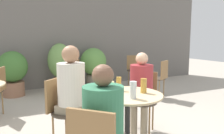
{
  "coord_description": "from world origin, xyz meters",
  "views": [
    {
      "loc": [
        -1.02,
        -2.09,
        1.36
      ],
      "look_at": [
        0.12,
        0.35,
        1.0
      ],
      "focal_mm": 35.0,
      "sensor_mm": 36.0,
      "label": 1
    }
  ],
  "objects_px": {
    "seated_person_2": "(104,121)",
    "beer_glass_0": "(133,90)",
    "cafe_table_near": "(127,110)",
    "bistro_chair_5": "(160,75)",
    "bistro_chair_3": "(134,67)",
    "beer_glass_2": "(119,84)",
    "seated_person_0": "(141,86)",
    "beer_glass_1": "(144,86)",
    "bistro_chair_1": "(62,106)",
    "seated_person_1": "(72,88)",
    "bistro_chair_6": "(70,73)",
    "potted_plant_1": "(60,63)",
    "potted_plant_2": "(93,64)",
    "bistro_chair_0": "(143,95)",
    "beer_glass_3": "(111,88)",
    "potted_plant_0": "(13,71)"
  },
  "relations": [
    {
      "from": "beer_glass_2",
      "to": "bistro_chair_0",
      "type": "bearing_deg",
      "value": 33.46
    },
    {
      "from": "bistro_chair_3",
      "to": "beer_glass_0",
      "type": "relative_size",
      "value": 4.9
    },
    {
      "from": "seated_person_1",
      "to": "potted_plant_2",
      "type": "bearing_deg",
      "value": 20.71
    },
    {
      "from": "seated_person_1",
      "to": "beer_glass_0",
      "type": "xyz_separation_m",
      "value": [
        0.45,
        -0.67,
        0.08
      ]
    },
    {
      "from": "bistro_chair_0",
      "to": "beer_glass_0",
      "type": "height_order",
      "value": "beer_glass_0"
    },
    {
      "from": "potted_plant_1",
      "to": "seated_person_2",
      "type": "bearing_deg",
      "value": -97.12
    },
    {
      "from": "bistro_chair_1",
      "to": "cafe_table_near",
      "type": "bearing_deg",
      "value": -90.0
    },
    {
      "from": "seated_person_1",
      "to": "beer_glass_0",
      "type": "distance_m",
      "value": 0.81
    },
    {
      "from": "beer_glass_1",
      "to": "potted_plant_2",
      "type": "relative_size",
      "value": 0.15
    },
    {
      "from": "seated_person_1",
      "to": "potted_plant_2",
      "type": "xyz_separation_m",
      "value": [
        1.43,
        3.13,
        -0.11
      ]
    },
    {
      "from": "bistro_chair_5",
      "to": "bistro_chair_3",
      "type": "bearing_deg",
      "value": -127.78
    },
    {
      "from": "bistro_chair_6",
      "to": "potted_plant_1",
      "type": "height_order",
      "value": "potted_plant_1"
    },
    {
      "from": "cafe_table_near",
      "to": "seated_person_1",
      "type": "bearing_deg",
      "value": 134.75
    },
    {
      "from": "bistro_chair_3",
      "to": "potted_plant_2",
      "type": "relative_size",
      "value": 0.79
    },
    {
      "from": "cafe_table_near",
      "to": "beer_glass_2",
      "type": "bearing_deg",
      "value": 93.97
    },
    {
      "from": "potted_plant_2",
      "to": "potted_plant_0",
      "type": "bearing_deg",
      "value": -177.11
    },
    {
      "from": "bistro_chair_6",
      "to": "seated_person_2",
      "type": "relative_size",
      "value": 0.75
    },
    {
      "from": "potted_plant_0",
      "to": "seated_person_0",
      "type": "bearing_deg",
      "value": -62.33
    },
    {
      "from": "bistro_chair_3",
      "to": "seated_person_2",
      "type": "height_order",
      "value": "seated_person_2"
    },
    {
      "from": "bistro_chair_3",
      "to": "potted_plant_1",
      "type": "distance_m",
      "value": 2.06
    },
    {
      "from": "bistro_chair_3",
      "to": "bistro_chair_1",
      "type": "bearing_deg",
      "value": -115.82
    },
    {
      "from": "potted_plant_2",
      "to": "bistro_chair_6",
      "type": "bearing_deg",
      "value": -143.99
    },
    {
      "from": "bistro_chair_3",
      "to": "beer_glass_2",
      "type": "distance_m",
      "value": 3.74
    },
    {
      "from": "bistro_chair_0",
      "to": "seated_person_0",
      "type": "xyz_separation_m",
      "value": [
        -0.11,
        -0.1,
        0.17
      ]
    },
    {
      "from": "seated_person_1",
      "to": "beer_glass_2",
      "type": "height_order",
      "value": "seated_person_1"
    },
    {
      "from": "seated_person_0",
      "to": "beer_glass_1",
      "type": "bearing_deg",
      "value": -75.1
    },
    {
      "from": "bistro_chair_1",
      "to": "beer_glass_0",
      "type": "xyz_separation_m",
      "value": [
        0.55,
        -0.78,
        0.31
      ]
    },
    {
      "from": "potted_plant_1",
      "to": "bistro_chair_0",
      "type": "bearing_deg",
      "value": -79.27
    },
    {
      "from": "beer_glass_3",
      "to": "cafe_table_near",
      "type": "bearing_deg",
      "value": -8.17
    },
    {
      "from": "cafe_table_near",
      "to": "beer_glass_2",
      "type": "distance_m",
      "value": 0.32
    },
    {
      "from": "bistro_chair_5",
      "to": "seated_person_1",
      "type": "height_order",
      "value": "seated_person_1"
    },
    {
      "from": "bistro_chair_0",
      "to": "beer_glass_3",
      "type": "relative_size",
      "value": 5.73
    },
    {
      "from": "bistro_chair_5",
      "to": "potted_plant_2",
      "type": "xyz_separation_m",
      "value": [
        -0.93,
        1.75,
        0.12
      ]
    },
    {
      "from": "cafe_table_near",
      "to": "bistro_chair_5",
      "type": "height_order",
      "value": "bistro_chair_5"
    },
    {
      "from": "bistro_chair_6",
      "to": "potted_plant_0",
      "type": "height_order",
      "value": "potted_plant_0"
    },
    {
      "from": "bistro_chair_1",
      "to": "beer_glass_3",
      "type": "bearing_deg",
      "value": -99.38
    },
    {
      "from": "beer_glass_1",
      "to": "potted_plant_2",
      "type": "bearing_deg",
      "value": 78.27
    },
    {
      "from": "beer_glass_3",
      "to": "potted_plant_1",
      "type": "distance_m",
      "value": 3.59
    },
    {
      "from": "bistro_chair_6",
      "to": "potted_plant_0",
      "type": "xyz_separation_m",
      "value": [
        -1.23,
        0.49,
        0.07
      ]
    },
    {
      "from": "beer_glass_1",
      "to": "bistro_chair_5",
      "type": "bearing_deg",
      "value": 48.32
    },
    {
      "from": "bistro_chair_0",
      "to": "potted_plant_0",
      "type": "distance_m",
      "value": 3.38
    },
    {
      "from": "beer_glass_2",
      "to": "bistro_chair_1",
      "type": "bearing_deg",
      "value": 144.79
    },
    {
      "from": "seated_person_2",
      "to": "beer_glass_0",
      "type": "xyz_separation_m",
      "value": [
        0.45,
        0.3,
        0.15
      ]
    },
    {
      "from": "cafe_table_near",
      "to": "seated_person_2",
      "type": "distance_m",
      "value": 0.7
    },
    {
      "from": "bistro_chair_6",
      "to": "seated_person_1",
      "type": "bearing_deg",
      "value": -57.49
    },
    {
      "from": "potted_plant_1",
      "to": "potted_plant_2",
      "type": "distance_m",
      "value": 0.92
    },
    {
      "from": "beer_glass_1",
      "to": "potted_plant_0",
      "type": "xyz_separation_m",
      "value": [
        -1.28,
        3.55,
        -0.23
      ]
    },
    {
      "from": "cafe_table_near",
      "to": "beer_glass_0",
      "type": "xyz_separation_m",
      "value": [
        -0.04,
        -0.18,
        0.27
      ]
    },
    {
      "from": "seated_person_1",
      "to": "bistro_chair_3",
      "type": "bearing_deg",
      "value": 3.13
    },
    {
      "from": "cafe_table_near",
      "to": "beer_glass_0",
      "type": "height_order",
      "value": "beer_glass_0"
    }
  ]
}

